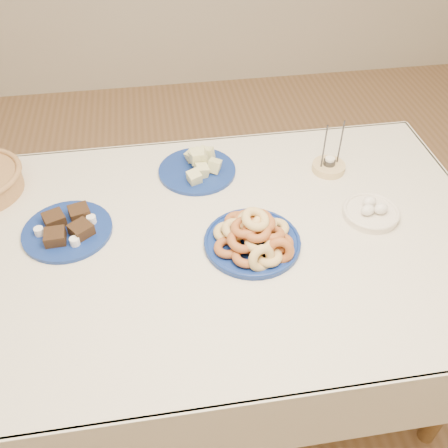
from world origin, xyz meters
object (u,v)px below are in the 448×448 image
at_px(dining_table, 222,260).
at_px(brownie_plate, 68,229).
at_px(egg_bowl, 371,212).
at_px(donut_platter, 254,237).
at_px(melon_plate, 198,166).
at_px(candle_holder, 329,166).

xyz_separation_m(dining_table, brownie_plate, (-0.47, 0.10, 0.12)).
bearing_deg(egg_bowl, brownie_plate, 175.52).
xyz_separation_m(brownie_plate, egg_bowl, (0.96, -0.08, 0.00)).
distance_m(dining_table, donut_platter, 0.18).
distance_m(donut_platter, melon_plate, 0.42).
bearing_deg(dining_table, egg_bowl, 2.30).
bearing_deg(brownie_plate, dining_table, -11.41).
distance_m(melon_plate, brownie_plate, 0.51).
distance_m(melon_plate, egg_bowl, 0.61).
height_order(donut_platter, candle_holder, candle_holder).
bearing_deg(candle_holder, brownie_plate, -168.38).
bearing_deg(egg_bowl, candle_holder, 102.52).
xyz_separation_m(brownie_plate, candle_holder, (0.90, 0.19, 0.00)).
bearing_deg(brownie_plate, egg_bowl, -4.48).
xyz_separation_m(candle_holder, egg_bowl, (0.06, -0.26, 0.00)).
relative_size(donut_platter, candle_holder, 1.78).
bearing_deg(candle_holder, donut_platter, -135.82).
distance_m(dining_table, candle_holder, 0.53).
xyz_separation_m(donut_platter, candle_holder, (0.34, 0.33, -0.02)).
bearing_deg(egg_bowl, melon_plate, 147.85).
bearing_deg(melon_plate, egg_bowl, -32.15).
distance_m(dining_table, egg_bowl, 0.51).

